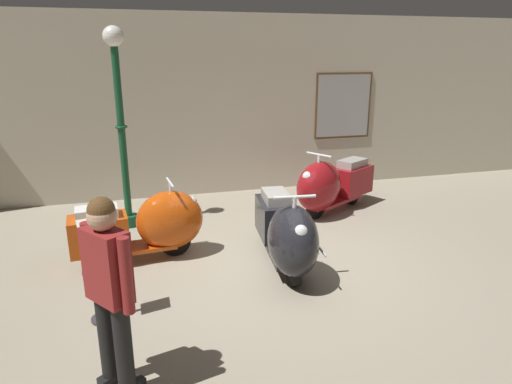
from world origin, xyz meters
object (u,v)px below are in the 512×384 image
scooter_0 (149,225)px  lamppost (120,118)px  scooter_2 (329,185)px  visitor_0 (109,284)px  scooter_1 (287,234)px  info_stanchion (101,280)px

scooter_0 → lamppost: size_ratio=0.58×
scooter_2 → visitor_0: visitor_0 is taller
scooter_1 → scooter_2: size_ratio=1.02×
info_stanchion → lamppost: bearing=84.5°
visitor_0 → scooter_0: bearing=45.2°
scooter_2 → lamppost: lamppost is taller
visitor_0 → info_stanchion: (-0.17, 1.10, -0.51)m
scooter_1 → info_stanchion: bearing=-70.6°
scooter_0 → scooter_2: 3.24m
scooter_0 → scooter_1: size_ratio=0.95×
lamppost → scooter_2: bearing=-5.0°
scooter_2 → visitor_0: (-3.44, -3.53, 0.46)m
visitor_0 → scooter_2: bearing=9.5°
visitor_0 → scooter_1: bearing=2.8°
scooter_0 → visitor_0: bearing=-103.9°
scooter_0 → info_stanchion: 1.48m
scooter_0 → scooter_2: bearing=13.7°
scooter_2 → visitor_0: bearing=15.9°
scooter_2 → visitor_0: size_ratio=1.09×
scooter_1 → scooter_2: (1.41, 1.88, -0.00)m
lamppost → visitor_0: size_ratio=1.83×
scooter_2 → info_stanchion: (-3.61, -2.43, -0.05)m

